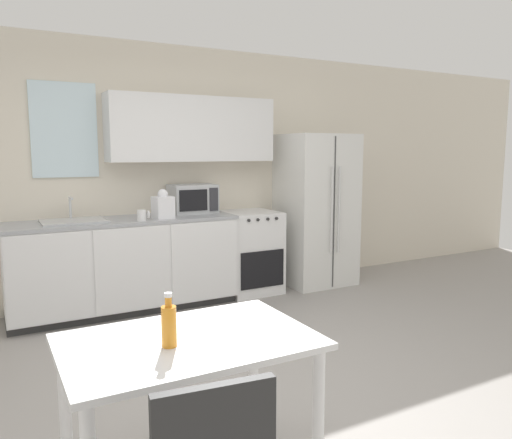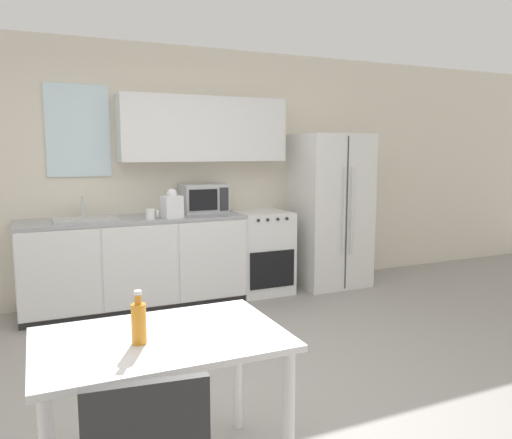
{
  "view_description": "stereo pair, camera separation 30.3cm",
  "coord_description": "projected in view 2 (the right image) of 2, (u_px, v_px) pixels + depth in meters",
  "views": [
    {
      "loc": [
        -1.41,
        -2.83,
        1.59
      ],
      "look_at": [
        0.45,
        0.59,
        1.05
      ],
      "focal_mm": 35.0,
      "sensor_mm": 36.0,
      "label": 1
    },
    {
      "loc": [
        -1.14,
        -2.96,
        1.59
      ],
      "look_at": [
        0.45,
        0.59,
        1.05
      ],
      "focal_mm": 35.0,
      "sensor_mm": 36.0,
      "label": 2
    }
  ],
  "objects": [
    {
      "name": "ground_plane",
      "position": [
        231.0,
        388.0,
        3.36
      ],
      "size": [
        12.0,
        12.0,
        0.0
      ],
      "primitive_type": "plane",
      "color": "gray"
    },
    {
      "name": "wall_back",
      "position": [
        157.0,
        166.0,
        5.34
      ],
      "size": [
        12.0,
        0.38,
        2.7
      ],
      "color": "beige",
      "rests_on": "ground_plane"
    },
    {
      "name": "kitchen_counter",
      "position": [
        135.0,
        262.0,
        5.05
      ],
      "size": [
        2.21,
        0.66,
        0.93
      ],
      "color": "#333333",
      "rests_on": "ground_plane"
    },
    {
      "name": "oven_range",
      "position": [
        260.0,
        252.0,
        5.63
      ],
      "size": [
        0.6,
        0.63,
        0.91
      ],
      "color": "white",
      "rests_on": "ground_plane"
    },
    {
      "name": "refrigerator",
      "position": [
        330.0,
        210.0,
        5.89
      ],
      "size": [
        0.81,
        0.74,
        1.78
      ],
      "color": "silver",
      "rests_on": "ground_plane"
    },
    {
      "name": "kitchen_sink",
      "position": [
        85.0,
        219.0,
        4.8
      ],
      "size": [
        0.58,
        0.43,
        0.23
      ],
      "color": "#B7BABC",
      "rests_on": "kitchen_counter"
    },
    {
      "name": "microwave",
      "position": [
        204.0,
        198.0,
        5.39
      ],
      "size": [
        0.48,
        0.34,
        0.31
      ],
      "color": "#B7BABC",
      "rests_on": "kitchen_counter"
    },
    {
      "name": "coffee_mug",
      "position": [
        151.0,
        214.0,
        4.83
      ],
      "size": [
        0.12,
        0.08,
        0.1
      ],
      "color": "white",
      "rests_on": "kitchen_counter"
    },
    {
      "name": "grocery_bag_0",
      "position": [
        172.0,
        205.0,
        4.96
      ],
      "size": [
        0.21,
        0.18,
        0.29
      ],
      "rotation": [
        0.0,
        0.0,
        0.16
      ],
      "color": "white",
      "rests_on": "kitchen_counter"
    },
    {
      "name": "dining_table",
      "position": [
        161.0,
        359.0,
        2.32
      ],
      "size": [
        1.13,
        0.75,
        0.74
      ],
      "color": "white",
      "rests_on": "ground_plane"
    },
    {
      "name": "drink_bottle",
      "position": [
        139.0,
        322.0,
        2.2
      ],
      "size": [
        0.07,
        0.07,
        0.24
      ],
      "color": "orange",
      "rests_on": "dining_table"
    }
  ]
}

